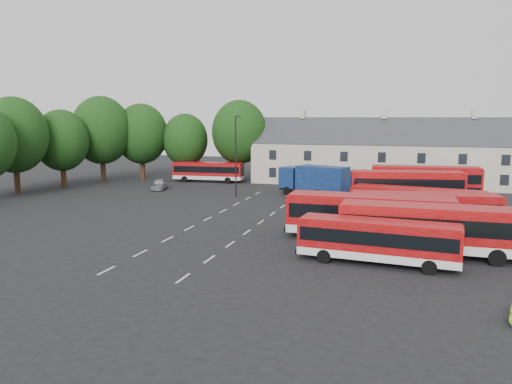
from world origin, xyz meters
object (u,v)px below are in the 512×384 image
Objects in this scene: box_truck at (315,179)px; lamppost at (236,154)px; bus_row_a at (378,238)px; bus_dd_south at (406,190)px; silver_car at (159,184)px.

box_truck is 9.53m from lamppost.
bus_row_a is 1.18× the size of box_truck.
bus_dd_south reaches higher than bus_row_a.
bus_row_a is 0.96× the size of bus_dd_south.
lamppost is (-8.50, -3.15, 2.95)m from box_truck.
box_truck is 19.75m from silver_car.
bus_row_a is at bearing -53.02° from lamppost.
silver_car is 0.42× the size of lamppost.
box_truck reaches higher than bus_row_a.
box_truck is at bearing 113.58° from bus_row_a.
lamppost reaches higher than silver_car.
box_truck is at bearing -15.25° from silver_car.
bus_dd_south is at bearing -17.04° from lamppost.
bus_dd_south is at bearing -22.45° from box_truck.
bus_dd_south is 1.12× the size of lamppost.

